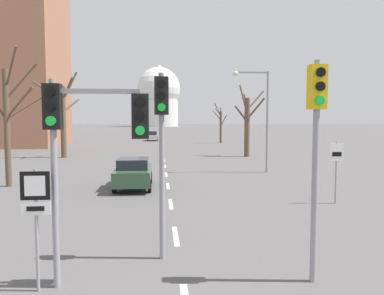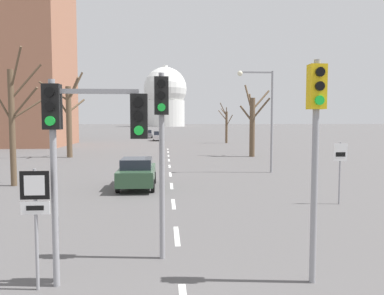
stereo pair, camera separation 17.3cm
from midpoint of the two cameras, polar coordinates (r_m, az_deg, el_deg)
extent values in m
cube|color=silver|center=(12.07, -2.93, -13.28)|extent=(0.16, 2.00, 0.01)
cube|color=silver|center=(16.42, -3.56, -8.59)|extent=(0.16, 2.00, 0.01)
cube|color=silver|center=(20.83, -3.92, -5.87)|extent=(0.16, 2.00, 0.01)
cube|color=silver|center=(25.27, -4.15, -4.11)|extent=(0.16, 2.00, 0.01)
cube|color=silver|center=(29.73, -4.31, -2.87)|extent=(0.16, 2.00, 0.01)
cube|color=silver|center=(34.20, -4.42, -1.96)|extent=(0.16, 2.00, 0.01)
cube|color=silver|center=(38.68, -4.51, -1.26)|extent=(0.16, 2.00, 0.01)
cube|color=silver|center=(43.16, -4.59, -0.70)|extent=(0.16, 2.00, 0.01)
cube|color=silver|center=(47.65, -4.64, -0.25)|extent=(0.16, 2.00, 0.01)
cylinder|color=gray|center=(8.57, -20.74, -5.35)|extent=(0.14, 0.14, 4.48)
cube|color=black|center=(8.46, -21.03, 5.82)|extent=(0.36, 0.28, 0.96)
cylinder|color=black|center=(8.31, -21.40, 7.90)|extent=(0.20, 0.06, 0.20)
cylinder|color=black|center=(8.30, -21.35, 5.85)|extent=(0.20, 0.06, 0.20)
cylinder|color=green|center=(8.29, -21.30, 3.79)|extent=(0.20, 0.06, 0.20)
cube|color=gray|center=(8.28, -14.92, 8.28)|extent=(1.83, 0.10, 0.10)
cube|color=black|center=(8.15, -8.49, 4.71)|extent=(0.36, 0.28, 0.96)
cylinder|color=black|center=(7.99, -8.58, 6.86)|extent=(0.20, 0.06, 0.20)
cylinder|color=black|center=(7.98, -8.56, 4.73)|extent=(0.20, 0.06, 0.20)
cylinder|color=green|center=(7.98, -8.53, 2.59)|extent=(0.20, 0.06, 0.20)
cylinder|color=gray|center=(9.70, -5.13, -3.01)|extent=(0.14, 0.14, 4.82)
cube|color=black|center=(9.65, -5.20, 7.85)|extent=(0.36, 0.28, 0.96)
cylinder|color=black|center=(9.50, -5.21, 9.71)|extent=(0.20, 0.06, 0.20)
cylinder|color=black|center=(9.48, -5.20, 7.92)|extent=(0.20, 0.06, 0.20)
cylinder|color=green|center=(9.46, -5.19, 6.12)|extent=(0.20, 0.06, 0.20)
cylinder|color=gray|center=(8.67, 17.70, -3.71)|extent=(0.14, 0.14, 4.92)
cube|color=yellow|center=(8.63, 17.97, 8.76)|extent=(0.36, 0.28, 0.96)
cylinder|color=black|center=(8.50, 18.48, 10.84)|extent=(0.20, 0.06, 0.20)
cylinder|color=black|center=(8.47, 18.43, 8.84)|extent=(0.20, 0.06, 0.20)
cylinder|color=green|center=(8.45, 18.38, 6.83)|extent=(0.20, 0.06, 0.20)
cylinder|color=gray|center=(8.71, -23.12, -11.57)|extent=(0.07, 0.07, 2.61)
cube|color=black|center=(8.49, -23.35, -5.37)|extent=(0.60, 0.03, 0.60)
cube|color=white|center=(8.47, -23.38, -5.39)|extent=(0.42, 0.01, 0.42)
cube|color=white|center=(8.58, -23.25, -8.54)|extent=(0.60, 0.03, 0.28)
cube|color=black|center=(8.56, -23.29, -8.56)|extent=(0.36, 0.01, 0.10)
cylinder|color=gray|center=(17.41, 20.82, -3.64)|extent=(0.07, 0.07, 2.69)
cube|color=white|center=(17.30, 20.93, -0.64)|extent=(0.60, 0.03, 0.76)
cube|color=black|center=(17.29, 20.94, -0.96)|extent=(0.42, 0.01, 0.19)
cylinder|color=gray|center=(26.52, 11.22, 3.80)|extent=(0.16, 0.16, 7.01)
cube|color=gray|center=(26.43, 8.93, 11.22)|extent=(2.26, 0.10, 0.10)
sphere|color=#F2EAC6|center=(26.17, 6.47, 11.14)|extent=(0.36, 0.36, 0.36)
cube|color=slate|center=(79.24, -7.65, 1.95)|extent=(1.64, 4.48, 0.73)
cube|color=#1E232D|center=(79.00, -7.66, 2.44)|extent=(1.40, 2.15, 0.64)
cylinder|color=black|center=(80.68, -8.15, 1.72)|extent=(0.18, 0.63, 0.63)
cylinder|color=black|center=(80.61, -7.05, 1.73)|extent=(0.18, 0.63, 0.63)
cylinder|color=black|center=(77.91, -8.25, 1.64)|extent=(0.18, 0.63, 0.63)
cylinder|color=black|center=(77.84, -7.12, 1.65)|extent=(0.18, 0.63, 0.63)
cube|color=#B7B7BC|center=(67.98, -6.11, 1.61)|extent=(1.77, 4.39, 0.71)
cube|color=#1E232D|center=(67.73, -6.12, 2.19)|extent=(1.51, 2.11, 0.68)
cylinder|color=black|center=(69.37, -6.78, 1.36)|extent=(0.18, 0.66, 0.66)
cylinder|color=black|center=(69.34, -5.40, 1.37)|extent=(0.18, 0.66, 0.66)
cylinder|color=black|center=(66.65, -6.85, 1.25)|extent=(0.18, 0.66, 0.66)
cylinder|color=black|center=(66.63, -5.41, 1.26)|extent=(0.18, 0.66, 0.66)
cube|color=#2D4C33|center=(20.37, -9.14, -4.12)|extent=(1.85, 4.37, 0.76)
cube|color=#1E232D|center=(20.07, -9.20, -2.40)|extent=(1.57, 2.10, 0.53)
cylinder|color=black|center=(21.84, -11.18, -4.60)|extent=(0.18, 0.67, 0.67)
cylinder|color=black|center=(21.73, -6.57, -4.59)|extent=(0.18, 0.67, 0.67)
cylinder|color=black|center=(19.18, -12.03, -5.82)|extent=(0.18, 0.67, 0.67)
cylinder|color=black|center=(19.05, -6.76, -5.82)|extent=(0.18, 0.67, 0.67)
cylinder|color=brown|center=(38.64, -19.15, 3.68)|extent=(0.54, 0.54, 6.95)
cylinder|color=brown|center=(38.76, -18.26, 8.79)|extent=(1.50, 0.48, 2.96)
cylinder|color=brown|center=(38.96, -20.25, 6.30)|extent=(1.65, 0.39, 2.58)
cylinder|color=brown|center=(37.82, -18.48, 8.69)|extent=(1.45, 1.86, 1.93)
cylinder|color=brown|center=(38.50, -21.24, 8.02)|extent=(2.45, 1.50, 1.86)
cylinder|color=brown|center=(39.13, -18.04, 6.15)|extent=(1.32, 1.53, 1.40)
cylinder|color=brown|center=(60.65, 4.32, 3.09)|extent=(0.37, 0.37, 5.10)
cylinder|color=brown|center=(60.97, 3.70, 4.94)|extent=(1.28, 1.04, 1.69)
cylinder|color=brown|center=(60.20, 4.79, 4.16)|extent=(0.89, 1.17, 1.82)
cylinder|color=brown|center=(60.08, 4.32, 5.43)|extent=(0.33, 1.24, 1.51)
cylinder|color=brown|center=(61.11, 3.89, 5.43)|extent=(0.80, 1.20, 1.21)
cylinder|color=brown|center=(59.76, 3.81, 5.88)|extent=(1.32, 1.81, 1.92)
cylinder|color=brown|center=(22.80, -26.56, 2.64)|extent=(0.32, 0.32, 6.40)
cylinder|color=brown|center=(22.22, -24.99, 6.25)|extent=(1.70, 0.82, 1.67)
cylinder|color=brown|center=(22.25, -26.06, 10.98)|extent=(1.11, 1.28, 2.07)
cylinder|color=brown|center=(22.76, -23.57, 6.11)|extent=(2.37, 0.96, 1.77)
cylinder|color=brown|center=(22.67, -24.80, 9.13)|extent=(1.70, 0.24, 1.99)
cylinder|color=brown|center=(37.98, 8.25, 3.05)|extent=(0.53, 0.53, 5.88)
cylinder|color=brown|center=(37.98, 7.36, 5.11)|extent=(1.33, 0.48, 1.72)
cylinder|color=brown|center=(38.77, 9.56, 7.17)|extent=(2.07, 1.31, 2.07)
cylinder|color=brown|center=(37.93, 9.56, 5.85)|extent=(1.75, 0.75, 2.21)
cylinder|color=brown|center=(38.51, 8.05, 6.45)|extent=(0.26, 1.22, 2.26)
cylinder|color=brown|center=(38.59, 7.73, 7.36)|extent=(0.66, 1.42, 2.92)
cylinder|color=silver|center=(236.03, -5.10, 5.17)|extent=(24.16, 24.16, 16.11)
sphere|color=silver|center=(236.82, -5.13, 8.90)|extent=(26.84, 26.84, 26.84)
cylinder|color=silver|center=(238.14, -5.15, 11.80)|extent=(3.22, 3.22, 4.70)
camera|label=1|loc=(0.09, -90.52, -0.04)|focal=35.00mm
camera|label=2|loc=(0.09, 89.48, 0.04)|focal=35.00mm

